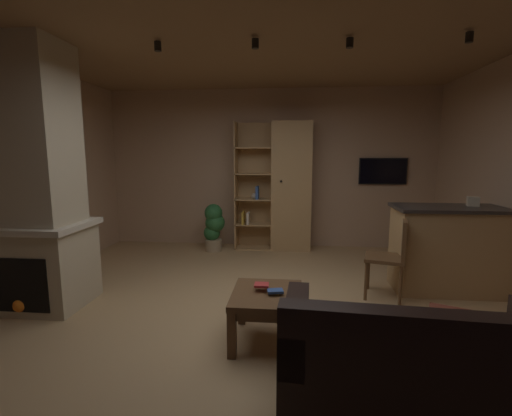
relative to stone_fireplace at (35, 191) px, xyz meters
The scene contains 21 objects.
floor 2.62m from the stone_fireplace, ahead, with size 5.69×5.80×0.02m, color tan.
wall_back 3.69m from the stone_fireplace, 51.49° to the left, with size 5.81×0.06×2.75m, color tan.
ceiling 2.75m from the stone_fireplace, ahead, with size 5.69×5.80×0.02m, color #8E6B47.
window_pane_back 3.52m from the stone_fireplace, 54.10° to the left, with size 0.59×0.01×0.83m, color white.
stone_fireplace is the anchor object (origin of this frame).
bookshelf_cabinet 3.69m from the stone_fireplace, 45.15° to the left, with size 1.29×0.41×2.17m.
kitchen_bar_counter 4.82m from the stone_fireplace, 10.16° to the left, with size 1.57×0.64×1.03m.
tissue_box 4.91m from the stone_fireplace, 10.81° to the left, with size 0.12×0.12×0.11m, color #BFB299.
leather_couch 3.87m from the stone_fireplace, 22.02° to the right, with size 1.72×0.98×0.84m.
coffee_table 2.69m from the stone_fireplace, 12.06° to the right, with size 0.61×0.68×0.44m.
table_book_0 2.71m from the stone_fireplace, 11.90° to the right, with size 0.10×0.09×0.02m, color gold.
table_book_1 2.73m from the stone_fireplace, 12.62° to the right, with size 0.13×0.09×0.02m, color #2D4C8C.
table_book_2 2.59m from the stone_fireplace, 11.49° to the right, with size 0.13×0.11×0.02m, color #B22D2D.
dining_chair 3.93m from the stone_fireplace, ahead, with size 0.52×0.52×0.92m.
potted_floor_plant 2.87m from the stone_fireplace, 59.86° to the left, with size 0.36×0.33×0.81m.
wall_mounted_tv 5.09m from the stone_fireplace, 33.66° to the left, with size 0.79×0.06×0.45m.
track_light_spot_0 1.46m from the stone_fireplace, 30.37° to the left, with size 0.07×0.07×0.09m, color black.
track_light_spot_1 1.97m from the stone_fireplace, ahead, with size 0.07×0.07×0.09m, color black.
track_light_spot_2 2.72m from the stone_fireplace, ahead, with size 0.07×0.07×0.09m, color black.
track_light_spot_3 3.53m from the stone_fireplace, ahead, with size 0.07×0.07×0.09m, color black.
track_light_spot_4 4.51m from the stone_fireplace, ahead, with size 0.07×0.07×0.09m, color black.
Camera 1 is at (0.37, -3.44, 1.63)m, focal length 25.06 mm.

